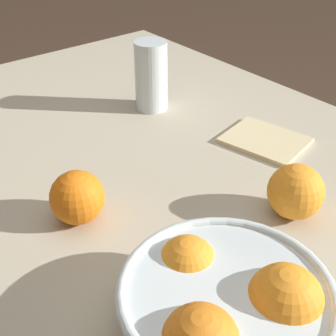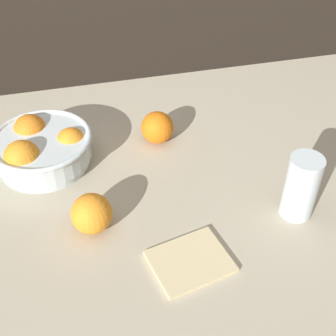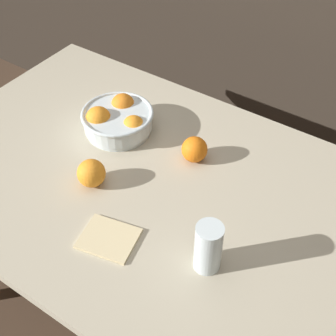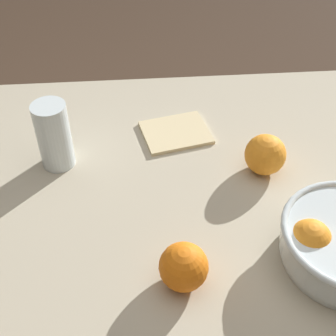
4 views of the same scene
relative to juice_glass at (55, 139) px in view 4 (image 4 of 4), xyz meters
name	(u,v)px [view 4 (image 4 of 4)]	position (x,y,z in m)	size (l,w,h in m)	color
dining_table	(202,233)	(-0.28, 0.15, -0.13)	(1.43, 0.91, 0.73)	#B7AD93
juice_glass	(55,139)	(0.00, 0.00, 0.00)	(0.07, 0.07, 0.14)	#F4A314
orange_loose_near_bowl	(184,267)	(-0.22, 0.30, -0.02)	(0.08, 0.08, 0.08)	orange
orange_loose_front	(265,155)	(-0.41, 0.05, -0.02)	(0.08, 0.08, 0.08)	orange
napkin	(176,132)	(-0.25, -0.07, -0.06)	(0.14, 0.11, 0.01)	beige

